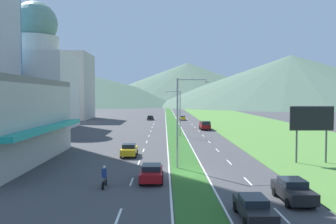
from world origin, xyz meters
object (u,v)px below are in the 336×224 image
object	(u,v)px
billboard_roadside	(312,121)
motorcycle_rider	(104,178)
car_2	(182,118)
car_5	(152,173)
street_lamp_mid	(178,110)
car_0	(150,118)
car_1	(293,190)
car_4	(129,150)
car_3	(254,208)
pickup_truck_0	(205,125)
street_lamp_near	(181,116)

from	to	relation	value
billboard_roadside	motorcycle_rider	world-z (taller)	billboard_roadside
car_2	car_5	bearing A→B (deg)	-5.11
street_lamp_mid	car_0	bearing A→B (deg)	99.01
billboard_roadside	car_1	world-z (taller)	billboard_roadside
car_4	car_5	world-z (taller)	car_4
street_lamp_mid	car_5	xyz separation A→B (m)	(-3.69, -33.38, -4.14)
billboard_roadside	car_2	size ratio (longest dim) A/B	1.56
car_1	car_4	distance (m)	22.75
car_2	motorcycle_rider	distance (m)	78.17
car_5	car_1	bearing A→B (deg)	-119.76
car_3	car_5	size ratio (longest dim) A/B	1.01
car_3	pickup_truck_0	xyz separation A→B (m)	(3.63, 54.98, 0.26)
billboard_roadside	car_0	world-z (taller)	billboard_roadside
street_lamp_mid	car_1	distance (m)	39.99
street_lamp_mid	car_4	world-z (taller)	street_lamp_mid
car_2	car_1	bearing A→B (deg)	2.46
street_lamp_mid	car_0	distance (m)	44.19
street_lamp_mid	car_0	world-z (taller)	street_lamp_mid
billboard_roadside	motorcycle_rider	bearing A→B (deg)	-155.17
car_2	car_4	bearing A→B (deg)	-9.00
car_5	pickup_truck_0	xyz separation A→B (m)	(10.16, 45.66, 0.21)
car_0	car_1	xyz separation A→B (m)	(13.44, -82.68, 0.08)
car_5	car_3	bearing A→B (deg)	-144.97
street_lamp_mid	car_5	size ratio (longest dim) A/B	1.91
motorcycle_rider	car_0	bearing A→B (deg)	-0.44
billboard_roadside	car_0	xyz separation A→B (m)	(-20.67, 68.94, -3.98)
street_lamp_mid	motorcycle_rider	size ratio (longest dim) A/B	4.22
billboard_roadside	car_4	bearing A→B (deg)	167.53
car_0	pickup_truck_0	bearing A→B (deg)	-156.80
car_4	pickup_truck_0	xyz separation A→B (m)	(13.40, 33.19, 0.19)
billboard_roadside	car_4	distance (m)	21.57
billboard_roadside	car_1	size ratio (longest dim) A/B	1.43
car_5	car_0	bearing A→B (deg)	2.38
car_3	street_lamp_mid	bearing A→B (deg)	-176.18
car_2	street_lamp_near	bearing A→B (deg)	-3.18
motorcycle_rider	street_lamp_mid	bearing A→B (deg)	-11.96
car_3	car_5	world-z (taller)	car_5
billboard_roadside	motorcycle_rider	distance (m)	23.77
car_3	motorcycle_rider	world-z (taller)	motorcycle_rider
street_lamp_near	car_5	distance (m)	7.62
billboard_roadside	motorcycle_rider	size ratio (longest dim) A/B	3.18
motorcycle_rider	car_1	bearing A→B (deg)	-105.51
car_0	car_5	world-z (taller)	car_5
street_lamp_near	billboard_roadside	bearing A→B (deg)	9.84
car_2	car_3	world-z (taller)	car_3
street_lamp_near	car_0	size ratio (longest dim) A/B	2.09
car_3	car_0	bearing A→B (deg)	-173.55
street_lamp_near	car_4	size ratio (longest dim) A/B	2.32
car_2	car_5	size ratio (longest dim) A/B	0.92
car_2	motorcycle_rider	size ratio (longest dim) A/B	2.03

